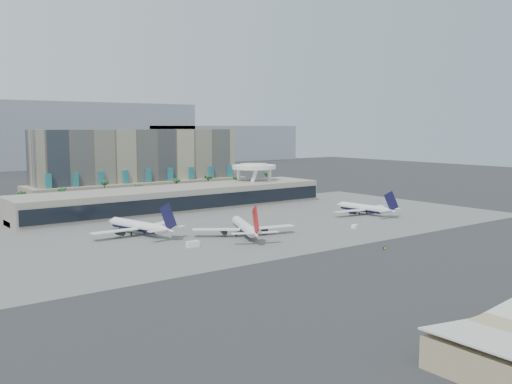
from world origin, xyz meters
TOP-DOWN VIEW (x-y plane):
  - ground at (0.00, 0.00)m, footprint 900.00×900.00m
  - apron_pad at (0.00, 55.00)m, footprint 260.00×130.00m
  - mountain_ridge at (27.88, 470.00)m, footprint 680.00×60.00m
  - hotel at (10.00, 174.41)m, footprint 140.00×30.00m
  - terminal at (0.00, 109.84)m, footprint 170.00×32.50m
  - saucer_structure at (55.00, 116.00)m, footprint 26.00×26.00m
  - palm_row at (7.00, 145.00)m, footprint 157.80×2.80m
  - airliner_left at (-47.29, 57.06)m, footprint 40.67×42.27m
  - airliner_centre at (-14.61, 29.28)m, footprint 39.49×40.68m
  - airliner_right at (66.08, 39.30)m, footprint 37.24×38.41m
  - service_vehicle_a at (-41.99, 23.83)m, footprint 4.72×2.51m
  - service_vehicle_b at (33.91, 15.57)m, footprint 3.50×2.71m
  - taxiway_sign at (10.86, -20.55)m, footprint 2.03×0.77m

SIDE VIEW (x-z plane):
  - ground at x=0.00m, z-range 0.00..0.00m
  - apron_pad at x=0.00m, z-range 0.00..0.06m
  - taxiway_sign at x=10.86m, z-range 0.00..0.92m
  - service_vehicle_b at x=33.91m, z-range 0.00..1.59m
  - service_vehicle_a at x=-41.99m, z-range 0.00..2.25m
  - airliner_right at x=66.08m, z-range -3.28..9.97m
  - airliner_left at x=-47.29m, z-range -3.67..11.13m
  - airliner_centre at x=-14.61m, z-range -3.71..11.25m
  - terminal at x=0.00m, z-range -0.73..13.77m
  - palm_row at x=7.00m, z-range 3.95..17.05m
  - hotel at x=10.00m, z-range -4.19..37.81m
  - saucer_structure at x=55.00m, z-range 7.51..29.40m
  - mountain_ridge at x=27.88m, z-range -5.11..64.89m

